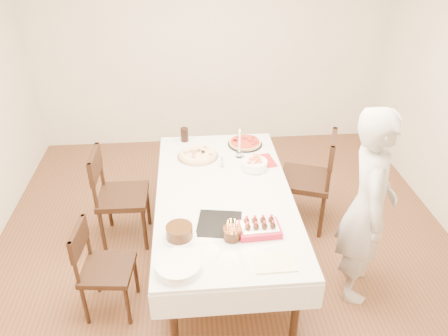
{
  "coord_description": "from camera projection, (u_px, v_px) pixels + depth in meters",
  "views": [
    {
      "loc": [
        -0.3,
        -2.97,
        2.85
      ],
      "look_at": [
        -0.04,
        0.07,
        0.99
      ],
      "focal_mm": 35.0,
      "sensor_mm": 36.0,
      "label": 1
    }
  ],
  "objects": [
    {
      "name": "floor",
      "position": [
        229.0,
        264.0,
        4.03
      ],
      "size": [
        5.0,
        5.0,
        0.0
      ],
      "primitive_type": "plane",
      "color": "#55311D",
      "rests_on": "ground"
    },
    {
      "name": "wall_back",
      "position": [
        210.0,
        43.0,
        5.46
      ],
      "size": [
        4.5,
        0.04,
        2.7
      ],
      "primitive_type": "cube",
      "color": "beige",
      "rests_on": "floor"
    },
    {
      "name": "dining_table",
      "position": [
        224.0,
        227.0,
        3.9
      ],
      "size": [
        1.53,
        2.32,
        0.75
      ],
      "primitive_type": "cube",
      "rotation": [
        0.0,
        0.0,
        -0.19
      ],
      "color": "silver",
      "rests_on": "floor"
    },
    {
      "name": "chair_right_savory",
      "position": [
        305.0,
        180.0,
        4.31
      ],
      "size": [
        0.67,
        0.67,
        1.03
      ],
      "primitive_type": null,
      "rotation": [
        0.0,
        0.0,
        -0.35
      ],
      "color": "black",
      "rests_on": "floor"
    },
    {
      "name": "chair_left_savory",
      "position": [
        123.0,
        197.0,
        4.11
      ],
      "size": [
        0.51,
        0.51,
        0.98
      ],
      "primitive_type": null,
      "rotation": [
        0.0,
        0.0,
        3.13
      ],
      "color": "black",
      "rests_on": "floor"
    },
    {
      "name": "chair_left_dessert",
      "position": [
        108.0,
        269.0,
        3.39
      ],
      "size": [
        0.47,
        0.47,
        0.83
      ],
      "primitive_type": null,
      "rotation": [
        0.0,
        0.0,
        3.04
      ],
      "color": "black",
      "rests_on": "floor"
    },
    {
      "name": "person",
      "position": [
        368.0,
        208.0,
        3.37
      ],
      "size": [
        0.55,
        0.7,
        1.68
      ],
      "primitive_type": "imported",
      "rotation": [
        0.0,
        0.0,
        1.31
      ],
      "color": "#B4AEAA",
      "rests_on": "floor"
    },
    {
      "name": "pizza_white",
      "position": [
        198.0,
        155.0,
        4.21
      ],
      "size": [
        0.52,
        0.52,
        0.04
      ],
      "primitive_type": "cylinder",
      "rotation": [
        0.0,
        0.0,
        0.4
      ],
      "color": "beige",
      "rests_on": "dining_table"
    },
    {
      "name": "pizza_pepperoni",
      "position": [
        245.0,
        143.0,
        4.43
      ],
      "size": [
        0.44,
        0.44,
        0.04
      ],
      "primitive_type": "cylinder",
      "rotation": [
        0.0,
        0.0,
        -0.31
      ],
      "color": "red",
      "rests_on": "dining_table"
    },
    {
      "name": "red_placemat",
      "position": [
        260.0,
        162.0,
        4.15
      ],
      "size": [
        0.3,
        0.3,
        0.01
      ],
      "primitive_type": "cube",
      "rotation": [
        0.0,
        0.0,
        0.17
      ],
      "color": "#B21E1E",
      "rests_on": "dining_table"
    },
    {
      "name": "pasta_bowl",
      "position": [
        255.0,
        164.0,
        4.02
      ],
      "size": [
        0.3,
        0.3,
        0.08
      ],
      "primitive_type": "cylinder",
      "rotation": [
        0.0,
        0.0,
        0.33
      ],
      "color": "white",
      "rests_on": "dining_table"
    },
    {
      "name": "taper_candle",
      "position": [
        240.0,
        143.0,
        4.15
      ],
      "size": [
        0.08,
        0.08,
        0.31
      ],
      "primitive_type": "cylinder",
      "rotation": [
        0.0,
        0.0,
        0.25
      ],
      "color": "white",
      "rests_on": "dining_table"
    },
    {
      "name": "shaker_pair",
      "position": [
        222.0,
        163.0,
        4.04
      ],
      "size": [
        0.09,
        0.09,
        0.08
      ],
      "primitive_type": null,
      "rotation": [
        0.0,
        0.0,
        -0.31
      ],
      "color": "white",
      "rests_on": "dining_table"
    },
    {
      "name": "cola_glass",
      "position": [
        185.0,
        135.0,
        4.47
      ],
      "size": [
        0.09,
        0.09,
        0.15
      ],
      "primitive_type": "cylinder",
      "rotation": [
        0.0,
        0.0,
        0.19
      ],
      "color": "black",
      "rests_on": "dining_table"
    },
    {
      "name": "layer_cake",
      "position": [
        179.0,
        232.0,
        3.18
      ],
      "size": [
        0.32,
        0.32,
        0.1
      ],
      "primitive_type": "cylinder",
      "rotation": [
        0.0,
        0.0,
        0.34
      ],
      "color": "#38200E",
      "rests_on": "dining_table"
    },
    {
      "name": "cake_board",
      "position": [
        219.0,
        224.0,
        3.34
      ],
      "size": [
        0.38,
        0.38,
        0.01
      ],
      "primitive_type": "cube",
      "rotation": [
        0.0,
        0.0,
        -0.17
      ],
      "color": "black",
      "rests_on": "dining_table"
    },
    {
      "name": "birthday_cake",
      "position": [
        232.0,
        229.0,
        3.16
      ],
      "size": [
        0.14,
        0.14,
        0.14
      ],
      "primitive_type": "cylinder",
      "rotation": [
        0.0,
        0.0,
        0.03
      ],
      "color": "#351F0E",
      "rests_on": "dining_table"
    },
    {
      "name": "strawberry_box",
      "position": [
        259.0,
        228.0,
        3.24
      ],
      "size": [
        0.32,
        0.22,
        0.08
      ],
      "primitive_type": null,
      "rotation": [
        0.0,
        0.0,
        0.06
      ],
      "color": "#A9132A",
      "rests_on": "dining_table"
    },
    {
      "name": "box_lid",
      "position": [
        275.0,
        263.0,
        2.98
      ],
      "size": [
        0.28,
        0.19,
        0.02
      ],
      "primitive_type": "cube",
      "rotation": [
        0.0,
        0.0,
        0.01
      ],
      "color": "beige",
      "rests_on": "dining_table"
    },
    {
      "name": "plate_stack",
      "position": [
        178.0,
        266.0,
        2.91
      ],
      "size": [
        0.38,
        0.38,
        0.06
      ],
      "primitive_type": "cylinder",
      "rotation": [
        0.0,
        0.0,
        -0.26
      ],
      "color": "white",
      "rests_on": "dining_table"
    },
    {
      "name": "china_plate",
      "position": [
        187.0,
        261.0,
        2.99
      ],
      "size": [
        0.25,
        0.25,
        0.01
      ],
      "primitive_type": "cylinder",
      "rotation": [
        0.0,
        0.0,
        -0.42
      ],
      "color": "white",
      "rests_on": "dining_table"
    }
  ]
}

